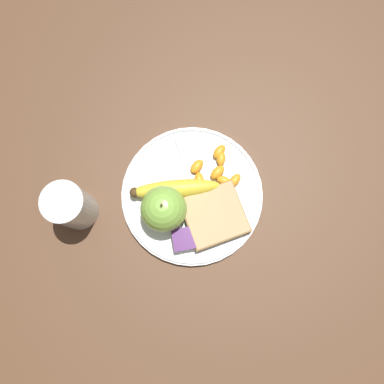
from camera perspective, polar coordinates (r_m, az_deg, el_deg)
name	(u,v)px	position (r m, az deg, el deg)	size (l,w,h in m)	color
ground_plane	(192,195)	(0.72, 0.00, -0.50)	(3.00, 3.00, 0.00)	brown
plate	(192,194)	(0.71, 0.00, -0.38)	(0.27, 0.27, 0.01)	silver
juice_glass	(72,207)	(0.69, -17.84, -2.17)	(0.07, 0.07, 0.11)	silver
apple	(164,209)	(0.66, -4.35, -2.60)	(0.08, 0.08, 0.09)	#84BC47
banana	(175,189)	(0.69, -2.67, 0.44)	(0.17, 0.05, 0.03)	yellow
bread_slice	(214,216)	(0.69, 3.43, -3.60)	(0.12, 0.12, 0.02)	olive
fork	(195,192)	(0.70, 0.42, 0.07)	(0.04, 0.19, 0.00)	#B2B2B7
jam_packet	(186,239)	(0.68, -0.88, -7.15)	(0.05, 0.04, 0.02)	white
orange_segment_0	(197,166)	(0.71, 0.75, 3.93)	(0.04, 0.03, 0.02)	orange
orange_segment_1	(221,158)	(0.71, 4.46, 5.15)	(0.02, 0.03, 0.02)	orange
orange_segment_2	(199,180)	(0.70, 1.09, 1.86)	(0.02, 0.03, 0.02)	orange
orange_segment_3	(224,180)	(0.70, 4.87, 1.77)	(0.03, 0.03, 0.02)	orange
orange_segment_4	(235,180)	(0.71, 6.53, 1.79)	(0.03, 0.03, 0.02)	orange
orange_segment_5	(219,152)	(0.72, 4.19, 6.16)	(0.04, 0.03, 0.02)	orange
orange_segment_6	(218,172)	(0.71, 3.92, 3.03)	(0.04, 0.03, 0.02)	orange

